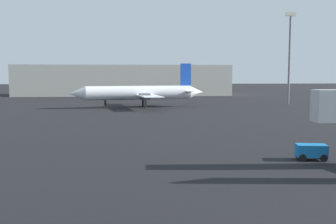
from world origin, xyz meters
The scene contains 4 objects.
airplane_distant centered at (5.18, 75.64, 3.19)m, with size 29.36×20.94×9.57m.
baggage_cart centered at (18.09, 23.12, 0.76)m, with size 2.59×1.75×1.30m.
light_mast_right centered at (41.13, 81.66, 12.18)m, with size 2.40×0.50×21.78m.
terminal_building centered at (0.82, 128.36, 5.20)m, with size 72.77×19.78×10.39m, color beige.
Camera 1 is at (3.37, -6.23, 6.98)m, focal length 40.33 mm.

